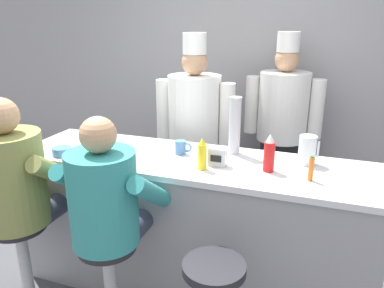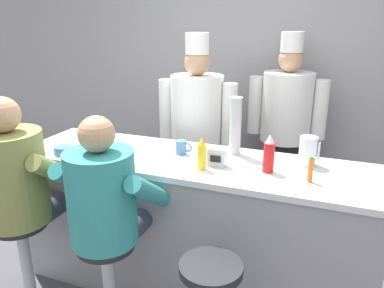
{
  "view_description": "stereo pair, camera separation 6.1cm",
  "coord_description": "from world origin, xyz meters",
  "px_view_note": "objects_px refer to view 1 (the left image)",
  "views": [
    {
      "loc": [
        0.8,
        -1.91,
        1.94
      ],
      "look_at": [
        0.02,
        0.31,
        1.16
      ],
      "focal_mm": 35.0,
      "sensor_mm": 36.0,
      "label": 1
    },
    {
      "loc": [
        0.86,
        -1.89,
        1.94
      ],
      "look_at": [
        0.02,
        0.31,
        1.16
      ],
      "focal_mm": 35.0,
      "sensor_mm": 36.0,
      "label": 2
    }
  ],
  "objects_px": {
    "cereal_bowl": "(62,151)",
    "diner_seated_olive": "(16,184)",
    "coffee_mug_white": "(122,144)",
    "coffee_mug_blue": "(181,147)",
    "mustard_bottle_yellow": "(202,155)",
    "cook_in_whites_far": "(282,123)",
    "cook_in_whites_near": "(194,129)",
    "napkin_dispenser_chrome": "(217,157)",
    "ketchup_bottle_red": "(269,154)",
    "hot_sauce_bottle_orange": "(311,169)",
    "cup_stack_steel": "(235,126)",
    "breakfast_plate": "(109,161)",
    "diner_seated_teal": "(107,204)",
    "water_pitcher_clear": "(307,150)"
  },
  "relations": [
    {
      "from": "cereal_bowl",
      "to": "diner_seated_olive",
      "type": "relative_size",
      "value": 0.09
    },
    {
      "from": "coffee_mug_white",
      "to": "coffee_mug_blue",
      "type": "distance_m",
      "value": 0.44
    },
    {
      "from": "mustard_bottle_yellow",
      "to": "diner_seated_olive",
      "type": "distance_m",
      "value": 1.2
    },
    {
      "from": "cereal_bowl",
      "to": "cook_in_whites_far",
      "type": "bearing_deg",
      "value": 47.48
    },
    {
      "from": "cereal_bowl",
      "to": "cook_in_whites_near",
      "type": "bearing_deg",
      "value": 57.68
    },
    {
      "from": "cereal_bowl",
      "to": "coffee_mug_white",
      "type": "xyz_separation_m",
      "value": [
        0.35,
        0.24,
        0.02
      ]
    },
    {
      "from": "napkin_dispenser_chrome",
      "to": "ketchup_bottle_red",
      "type": "bearing_deg",
      "value": 3.25
    },
    {
      "from": "hot_sauce_bottle_orange",
      "to": "cup_stack_steel",
      "type": "bearing_deg",
      "value": 149.46
    },
    {
      "from": "cereal_bowl",
      "to": "diner_seated_olive",
      "type": "bearing_deg",
      "value": -104.87
    },
    {
      "from": "napkin_dispenser_chrome",
      "to": "mustard_bottle_yellow",
      "type": "bearing_deg",
      "value": -129.33
    },
    {
      "from": "breakfast_plate",
      "to": "diner_seated_olive",
      "type": "height_order",
      "value": "diner_seated_olive"
    },
    {
      "from": "mustard_bottle_yellow",
      "to": "coffee_mug_white",
      "type": "bearing_deg",
      "value": 166.81
    },
    {
      "from": "coffee_mug_white",
      "to": "cook_in_whites_near",
      "type": "height_order",
      "value": "cook_in_whites_near"
    },
    {
      "from": "coffee_mug_white",
      "to": "diner_seated_olive",
      "type": "xyz_separation_m",
      "value": [
        -0.44,
        -0.58,
        -0.13
      ]
    },
    {
      "from": "coffee_mug_white",
      "to": "cup_stack_steel",
      "type": "height_order",
      "value": "cup_stack_steel"
    },
    {
      "from": "napkin_dispenser_chrome",
      "to": "diner_seated_olive",
      "type": "bearing_deg",
      "value": -156.18
    },
    {
      "from": "mustard_bottle_yellow",
      "to": "cook_in_whites_near",
      "type": "xyz_separation_m",
      "value": [
        -0.37,
        0.93,
        -0.12
      ]
    },
    {
      "from": "hot_sauce_bottle_orange",
      "to": "breakfast_plate",
      "type": "distance_m",
      "value": 1.29
    },
    {
      "from": "cereal_bowl",
      "to": "diner_seated_teal",
      "type": "height_order",
      "value": "diner_seated_teal"
    },
    {
      "from": "cup_stack_steel",
      "to": "cook_in_whites_far",
      "type": "relative_size",
      "value": 0.22
    },
    {
      "from": "cup_stack_steel",
      "to": "coffee_mug_white",
      "type": "bearing_deg",
      "value": -165.47
    },
    {
      "from": "hot_sauce_bottle_orange",
      "to": "coffee_mug_white",
      "type": "bearing_deg",
      "value": 175.11
    },
    {
      "from": "breakfast_plate",
      "to": "cook_in_whites_far",
      "type": "height_order",
      "value": "cook_in_whites_far"
    },
    {
      "from": "cereal_bowl",
      "to": "cook_in_whites_near",
      "type": "height_order",
      "value": "cook_in_whites_near"
    },
    {
      "from": "water_pitcher_clear",
      "to": "coffee_mug_blue",
      "type": "relative_size",
      "value": 1.56
    },
    {
      "from": "hot_sauce_bottle_orange",
      "to": "breakfast_plate",
      "type": "height_order",
      "value": "hot_sauce_bottle_orange"
    },
    {
      "from": "water_pitcher_clear",
      "to": "diner_seated_olive",
      "type": "height_order",
      "value": "diner_seated_olive"
    },
    {
      "from": "cereal_bowl",
      "to": "hot_sauce_bottle_orange",
      "type": "bearing_deg",
      "value": 4.22
    },
    {
      "from": "coffee_mug_white",
      "to": "mustard_bottle_yellow",
      "type": "bearing_deg",
      "value": -13.19
    },
    {
      "from": "mustard_bottle_yellow",
      "to": "cook_in_whites_far",
      "type": "xyz_separation_m",
      "value": [
        0.34,
        1.4,
        -0.12
      ]
    },
    {
      "from": "cereal_bowl",
      "to": "cook_in_whites_near",
      "type": "distance_m",
      "value": 1.19
    },
    {
      "from": "cook_in_whites_near",
      "to": "ketchup_bottle_red",
      "type": "bearing_deg",
      "value": -46.61
    },
    {
      "from": "ketchup_bottle_red",
      "to": "cook_in_whites_far",
      "type": "distance_m",
      "value": 1.3
    },
    {
      "from": "coffee_mug_white",
      "to": "napkin_dispenser_chrome",
      "type": "bearing_deg",
      "value": -5.05
    },
    {
      "from": "cereal_bowl",
      "to": "breakfast_plate",
      "type": "bearing_deg",
      "value": -1.93
    },
    {
      "from": "diner_seated_teal",
      "to": "breakfast_plate",
      "type": "bearing_deg",
      "value": 118.1
    },
    {
      "from": "cereal_bowl",
      "to": "mustard_bottle_yellow",
      "type": "bearing_deg",
      "value": 4.56
    },
    {
      "from": "ketchup_bottle_red",
      "to": "napkin_dispenser_chrome",
      "type": "bearing_deg",
      "value": -176.75
    },
    {
      "from": "ketchup_bottle_red",
      "to": "hot_sauce_bottle_orange",
      "type": "xyz_separation_m",
      "value": [
        0.26,
        -0.07,
        -0.04
      ]
    },
    {
      "from": "mustard_bottle_yellow",
      "to": "breakfast_plate",
      "type": "height_order",
      "value": "mustard_bottle_yellow"
    },
    {
      "from": "breakfast_plate",
      "to": "cook_in_whites_near",
      "type": "height_order",
      "value": "cook_in_whites_near"
    },
    {
      "from": "hot_sauce_bottle_orange",
      "to": "cereal_bowl",
      "type": "xyz_separation_m",
      "value": [
        -1.67,
        -0.12,
        -0.05
      ]
    },
    {
      "from": "coffee_mug_blue",
      "to": "napkin_dispenser_chrome",
      "type": "relative_size",
      "value": 1.03
    },
    {
      "from": "water_pitcher_clear",
      "to": "napkin_dispenser_chrome",
      "type": "distance_m",
      "value": 0.59
    },
    {
      "from": "ketchup_bottle_red",
      "to": "cereal_bowl",
      "type": "bearing_deg",
      "value": -172.36
    },
    {
      "from": "water_pitcher_clear",
      "to": "diner_seated_teal",
      "type": "relative_size",
      "value": 0.13
    },
    {
      "from": "ketchup_bottle_red",
      "to": "coffee_mug_blue",
      "type": "height_order",
      "value": "ketchup_bottle_red"
    },
    {
      "from": "coffee_mug_white",
      "to": "cook_in_whites_near",
      "type": "distance_m",
      "value": 0.83
    },
    {
      "from": "cup_stack_steel",
      "to": "diner_seated_olive",
      "type": "height_order",
      "value": "diner_seated_olive"
    },
    {
      "from": "hot_sauce_bottle_orange",
      "to": "cook_in_whites_far",
      "type": "height_order",
      "value": "cook_in_whites_far"
    }
  ]
}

